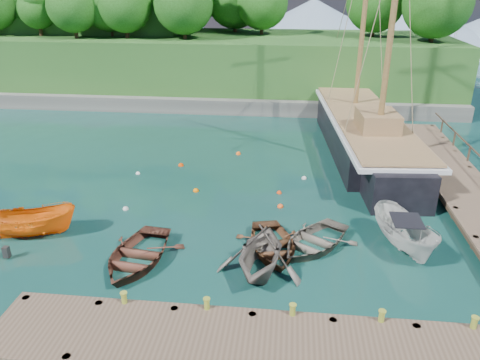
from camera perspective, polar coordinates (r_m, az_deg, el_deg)
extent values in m
plane|color=#10322B|center=(21.51, 1.03, -8.33)|extent=(160.00, 160.00, 0.00)
cube|color=brown|center=(15.93, 6.35, -19.37)|extent=(20.00, 3.20, 0.12)
cube|color=black|center=(16.04, 6.32, -19.79)|extent=(20.00, 3.20, 0.20)
cylinder|color=black|center=(19.58, -24.39, -14.18)|extent=(0.28, 0.28, 1.10)
cube|color=brown|center=(29.15, 25.57, -0.69)|extent=(3.20, 24.00, 0.12)
cube|color=black|center=(29.21, 25.51, -0.97)|extent=(3.20, 24.00, 0.20)
cylinder|color=black|center=(39.54, 18.62, 5.65)|extent=(0.28, 0.28, 1.10)
cylinder|color=black|center=(40.18, 22.25, 5.40)|extent=(0.28, 0.28, 1.10)
cylinder|color=olive|center=(18.21, -13.70, -15.81)|extent=(0.26, 0.26, 0.45)
cylinder|color=olive|center=(17.52, -3.99, -16.90)|extent=(0.26, 0.26, 0.45)
cylinder|color=olive|center=(17.33, 6.30, -17.54)|extent=(0.26, 0.26, 0.45)
cylinder|color=olive|center=(17.65, 16.57, -17.65)|extent=(0.26, 0.26, 0.45)
cylinder|color=olive|center=(18.47, 26.18, -17.28)|extent=(0.26, 0.26, 0.45)
imported|color=#542D20|center=(21.05, -12.40, -9.72)|extent=(3.87, 5.01, 0.96)
imported|color=#685F57|center=(19.98, 2.46, -11.10)|extent=(4.13, 4.62, 2.20)
imported|color=brown|center=(21.37, 3.92, -8.61)|extent=(3.89, 4.77, 0.86)
imported|color=#635B4F|center=(21.89, 8.92, -8.03)|extent=(4.93, 5.23, 0.88)
imported|color=orange|center=(24.54, -23.87, -6.24)|extent=(4.51, 2.59, 1.64)
imported|color=silver|center=(22.79, 19.21, -7.80)|extent=(2.99, 4.82, 1.74)
cube|color=black|center=(34.37, 14.78, 4.70)|extent=(5.80, 14.77, 3.00)
cube|color=black|center=(43.10, 12.24, 8.69)|extent=(2.92, 4.73, 2.70)
cube|color=black|center=(26.93, 18.35, -1.01)|extent=(3.56, 3.96, 2.85)
cube|color=silver|center=(33.95, 15.03, 7.04)|extent=(6.20, 19.30, 0.25)
cube|color=brown|center=(33.88, 15.07, 7.45)|extent=(5.74, 18.86, 0.12)
cube|color=brown|center=(30.83, 16.40, 6.91)|extent=(2.57, 3.17, 1.20)
cylinder|color=brown|center=(45.90, 11.82, 13.35)|extent=(0.77, 6.89, 1.69)
cylinder|color=brown|center=(29.14, 18.27, 19.33)|extent=(0.36, 0.36, 14.68)
sphere|color=silver|center=(25.63, -13.77, -3.50)|extent=(0.32, 0.32, 0.32)
sphere|color=orange|center=(27.09, -5.40, -1.37)|extent=(0.33, 0.33, 0.33)
sphere|color=#E83A0C|center=(26.81, 4.80, -1.62)|extent=(0.29, 0.29, 0.29)
sphere|color=silver|center=(28.90, 7.81, 0.15)|extent=(0.31, 0.31, 0.31)
sphere|color=#D63A00|center=(30.85, -7.21, 1.73)|extent=(0.35, 0.35, 0.35)
sphere|color=#FA5D13|center=(32.64, -0.21, 3.15)|extent=(0.34, 0.34, 0.34)
sphere|color=white|center=(30.03, -12.34, 0.73)|extent=(0.27, 0.27, 0.27)
sphere|color=#DA4A16|center=(25.23, 4.92, -3.31)|extent=(0.34, 0.34, 0.34)
cube|color=#474744|center=(44.60, -6.46, 9.40)|extent=(50.00, 4.00, 1.40)
cube|color=#214A19|center=(49.86, -5.09, 13.77)|extent=(50.00, 14.00, 6.00)
cube|color=#214A19|center=(57.65, -18.71, 16.00)|extent=(24.00, 12.00, 10.00)
cylinder|color=#382616|center=(49.81, -15.32, 17.36)|extent=(0.36, 0.36, 1.40)
sphere|color=#1D4511|center=(49.64, -15.63, 20.10)|extent=(5.42, 5.42, 5.42)
cylinder|color=#382616|center=(47.93, -13.63, 17.31)|extent=(0.36, 0.36, 1.40)
sphere|color=#1D4511|center=(47.77, -13.90, 20.00)|extent=(5.02, 5.02, 5.02)
cylinder|color=#382616|center=(57.69, -17.41, 17.87)|extent=(0.36, 0.36, 1.40)
cylinder|color=#382616|center=(46.74, 22.41, 16.12)|extent=(0.36, 0.36, 1.40)
sphere|color=#1D4511|center=(46.56, 22.92, 19.27)|extent=(6.00, 6.00, 6.00)
cylinder|color=#382616|center=(55.82, -24.01, 16.82)|extent=(0.36, 0.36, 1.40)
cylinder|color=#382616|center=(49.74, 2.65, 18.11)|extent=(0.36, 0.36, 1.40)
sphere|color=#1D4511|center=(49.58, 2.71, 20.75)|extent=(5.13, 5.13, 5.13)
cylinder|color=#382616|center=(58.68, -17.87, 17.90)|extent=(0.36, 0.36, 1.40)
sphere|color=#1D4511|center=(58.55, -18.15, 20.01)|extent=(4.80, 4.80, 4.80)
cylinder|color=#382616|center=(50.03, -7.75, 17.96)|extent=(0.36, 0.36, 1.40)
sphere|color=#1D4511|center=(49.86, -7.91, 20.86)|extent=(5.82, 5.82, 5.82)
cylinder|color=#382616|center=(52.13, -0.61, 18.38)|extent=(0.36, 0.36, 1.40)
cylinder|color=#382616|center=(47.75, 22.31, 16.26)|extent=(0.36, 0.36, 1.40)
sphere|color=#1D4511|center=(47.59, 22.73, 18.83)|extent=(4.77, 4.77, 4.77)
cylinder|color=#382616|center=(46.12, -6.76, 17.56)|extent=(0.36, 0.36, 1.40)
sphere|color=#1D4511|center=(45.94, -6.91, 20.55)|extent=(5.47, 5.47, 5.47)
cylinder|color=#382616|center=(49.41, 15.89, 17.26)|extent=(0.36, 0.36, 1.40)
sphere|color=#1D4511|center=(49.25, 16.21, 20.07)|extent=(5.55, 5.55, 5.55)
cylinder|color=#382616|center=(57.35, -5.76, 18.73)|extent=(0.36, 0.36, 1.40)
cylinder|color=#382616|center=(61.88, -23.70, 17.34)|extent=(0.36, 0.36, 1.40)
cylinder|color=#382616|center=(53.51, -15.93, 17.67)|extent=(0.36, 0.36, 1.40)
sphere|color=#1D4511|center=(53.36, -16.23, 20.24)|extent=(5.47, 5.47, 5.47)
cylinder|color=#382616|center=(52.37, -23.16, 16.63)|extent=(0.36, 0.36, 1.40)
sphere|color=#1D4511|center=(52.24, -23.49, 18.59)|extent=(3.77, 3.77, 3.77)
cylinder|color=#382616|center=(54.22, -17.65, 17.55)|extent=(0.36, 0.36, 1.40)
cylinder|color=#382616|center=(57.23, -1.19, 18.83)|extent=(0.36, 0.36, 1.40)
cylinder|color=#382616|center=(51.26, -9.51, 17.99)|extent=(0.36, 0.36, 1.40)
cylinder|color=#382616|center=(53.61, -21.96, 16.92)|extent=(0.36, 0.36, 1.40)
sphere|color=#1D4511|center=(53.47, -22.30, 19.02)|extent=(4.25, 4.25, 4.25)
cylinder|color=#382616|center=(49.01, -19.39, 16.81)|extent=(0.36, 0.36, 1.40)
sphere|color=#1D4511|center=(48.85, -19.74, 19.32)|extent=(4.77, 4.77, 4.77)
cone|color=#728CA5|center=(90.36, 18.94, 17.96)|extent=(36.00, 36.00, 9.00)
cone|color=#728CA5|center=(88.57, 8.90, 18.47)|extent=(32.00, 32.00, 8.00)
cone|color=#728CA5|center=(93.91, -14.21, 18.95)|extent=(40.00, 40.00, 10.00)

